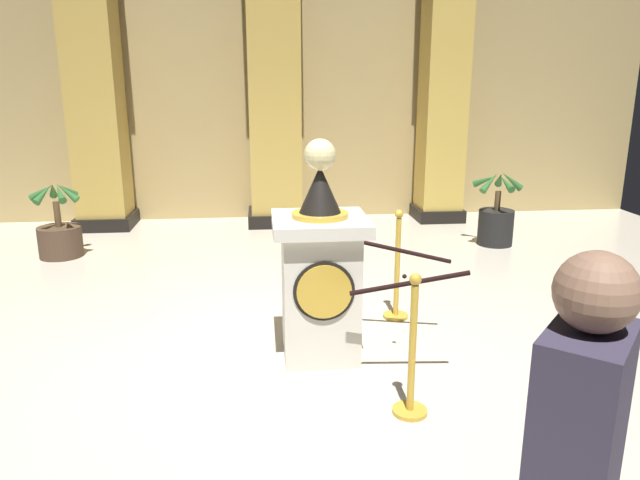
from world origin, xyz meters
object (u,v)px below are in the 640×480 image
pedestal_clock (320,273)px  potted_palm_right (496,221)px  stanchion_near (412,367)px  stanchion_far (397,281)px  potted_palm_left (60,234)px

pedestal_clock → potted_palm_right: pedestal_clock is taller
stanchion_near → stanchion_far: bearing=80.3°
pedestal_clock → stanchion_near: pedestal_clock is taller
stanchion_near → stanchion_far: stanchion_far is taller
potted_palm_left → stanchion_near: bearing=-49.3°
potted_palm_left → potted_palm_right: bearing=0.0°
potted_palm_right → potted_palm_left: bearing=-180.0°
pedestal_clock → potted_palm_right: (2.78, 3.20, -0.37)m
pedestal_clock → stanchion_near: bearing=-61.6°
stanchion_near → potted_palm_left: 5.48m
stanchion_near → potted_palm_right: bearing=61.4°
potted_palm_left → potted_palm_right: (5.84, 0.00, 0.04)m
stanchion_far → stanchion_near: bearing=-99.7°
pedestal_clock → stanchion_near: 1.15m
stanchion_far → potted_palm_right: stanchion_far is taller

